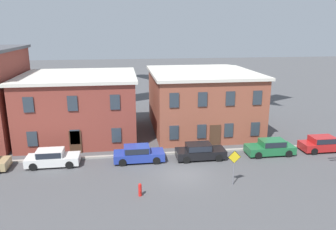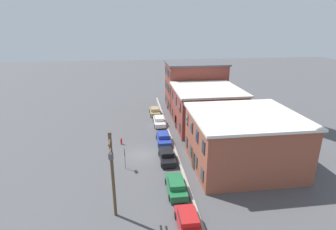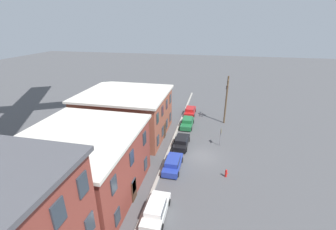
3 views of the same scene
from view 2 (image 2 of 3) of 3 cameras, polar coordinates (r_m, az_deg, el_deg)
name	(u,v)px [view 2 (image 2 of 3)]	position (r m, az deg, el deg)	size (l,w,h in m)	color
ground_plane	(143,155)	(35.85, -5.50, -8.57)	(200.00, 200.00, 0.00)	#4C4C4F
kerb_strip	(176,152)	(36.20, 1.70, -8.05)	(56.00, 0.36, 0.16)	#9E998E
apartment_corner	(195,86)	(54.16, 5.85, 6.38)	(8.94, 11.68, 9.48)	brown
apartment_midblock	(206,107)	(44.62, 8.28, 1.65)	(11.89, 10.78, 6.70)	brown
apartment_far	(243,140)	(33.09, 15.95, -5.25)	(11.46, 12.50, 6.71)	brown
car_tan	(155,111)	(50.79, -2.88, 0.90)	(4.40, 1.92, 1.43)	tan
car_white	(159,121)	(45.58, -1.93, -1.25)	(4.40, 1.92, 1.43)	silver
car_blue	(163,138)	(38.84, -1.00, -4.98)	(4.40, 1.92, 1.43)	#233899
car_black	(167,155)	(33.91, -0.23, -8.76)	(4.40, 1.92, 1.43)	black
car_green	(176,186)	(28.21, 1.78, -15.09)	(4.40, 1.92, 1.43)	#1E6638
car_red	(189,222)	(24.06, 4.49, -22.17)	(4.40, 1.92, 1.43)	#B21E1E
caution_sign	(125,155)	(32.06, -9.43, -8.59)	(1.00, 0.08, 2.73)	slate
utility_pole	(112,171)	(23.56, -12.02, -11.86)	(2.40, 0.44, 8.25)	brown
fire_hydrant	(121,141)	(38.98, -10.12, -5.63)	(0.24, 0.34, 0.96)	red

